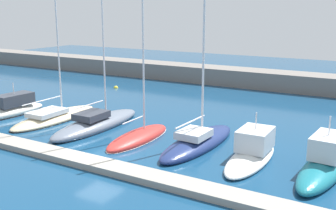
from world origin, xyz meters
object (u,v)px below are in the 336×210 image
object	(u,v)px
sailboat_navy_fifth	(198,141)
sailboat_slate_third	(97,123)
motorboat_teal_seventh	(325,163)
mooring_buoy_yellow	(116,88)
sailboat_red_fourth	(138,137)
motorboat_ivory_nearest	(12,109)
sailboat_sand_second	(55,116)
motorboat_white_sixth	(252,151)

from	to	relation	value
sailboat_navy_fifth	sailboat_slate_third	bearing A→B (deg)	92.73
motorboat_teal_seventh	mooring_buoy_yellow	world-z (taller)	motorboat_teal_seventh
sailboat_slate_third	sailboat_navy_fifth	bearing A→B (deg)	-89.65
motorboat_teal_seventh	sailboat_red_fourth	bearing A→B (deg)	96.44
sailboat_slate_third	sailboat_red_fourth	xyz separation A→B (m)	(4.60, -0.83, -0.21)
motorboat_ivory_nearest	motorboat_teal_seventh	distance (m)	26.50
sailboat_sand_second	motorboat_white_sixth	distance (m)	17.83
sailboat_red_fourth	motorboat_white_sixth	world-z (taller)	sailboat_red_fourth
mooring_buoy_yellow	motorboat_ivory_nearest	bearing A→B (deg)	-90.58
motorboat_white_sixth	motorboat_teal_seventh	world-z (taller)	motorboat_teal_seventh
sailboat_slate_third	sailboat_red_fourth	size ratio (longest dim) A/B	1.43
sailboat_sand_second	motorboat_ivory_nearest	bearing A→B (deg)	100.50
motorboat_teal_seventh	mooring_buoy_yellow	distance (m)	29.94
sailboat_slate_third	sailboat_red_fourth	distance (m)	4.68
sailboat_navy_fifth	mooring_buoy_yellow	xyz separation A→B (m)	(-17.93, 13.87, -0.36)
motorboat_ivory_nearest	sailboat_sand_second	distance (m)	4.48
sailboat_sand_second	sailboat_navy_fifth	size ratio (longest dim) A/B	1.22
sailboat_navy_fifth	mooring_buoy_yellow	size ratio (longest dim) A/B	28.39
mooring_buoy_yellow	sailboat_red_fourth	bearing A→B (deg)	-47.58
sailboat_sand_second	motorboat_white_sixth	bearing A→B (deg)	-93.21
motorboat_white_sixth	motorboat_teal_seventh	xyz separation A→B (m)	(4.30, 0.30, -0.01)
sailboat_sand_second	mooring_buoy_yellow	size ratio (longest dim) A/B	34.63
motorboat_ivory_nearest	motorboat_white_sixth	distance (m)	22.20
sailboat_slate_third	sailboat_navy_fifth	xyz separation A→B (m)	(8.95, 0.16, -0.06)
sailboat_navy_fifth	mooring_buoy_yellow	bearing A→B (deg)	53.99
motorboat_ivory_nearest	sailboat_sand_second	bearing A→B (deg)	-74.56
sailboat_red_fourth	motorboat_teal_seventh	world-z (taller)	sailboat_red_fourth
motorboat_ivory_nearest	motorboat_teal_seventh	bearing A→B (deg)	-85.03
sailboat_navy_fifth	motorboat_white_sixth	bearing A→B (deg)	-97.25
sailboat_red_fourth	mooring_buoy_yellow	xyz separation A→B (m)	(-13.57, 14.85, -0.21)
sailboat_slate_third	mooring_buoy_yellow	xyz separation A→B (m)	(-8.97, 14.03, -0.41)
sailboat_sand_second	sailboat_navy_fifth	distance (m)	13.71
motorboat_ivory_nearest	motorboat_white_sixth	bearing A→B (deg)	-85.53
motorboat_white_sixth	motorboat_teal_seventh	size ratio (longest dim) A/B	0.84
motorboat_ivory_nearest	sailboat_navy_fifth	world-z (taller)	sailboat_navy_fifth
sailboat_red_fourth	motorboat_white_sixth	xyz separation A→B (m)	(8.47, 0.33, 0.36)
sailboat_slate_third	sailboat_sand_second	bearing A→B (deg)	88.37
motorboat_ivory_nearest	mooring_buoy_yellow	world-z (taller)	motorboat_ivory_nearest
sailboat_red_fourth	mooring_buoy_yellow	size ratio (longest dim) A/B	25.59
motorboat_ivory_nearest	motorboat_teal_seventh	xyz separation A→B (m)	(26.49, 0.64, -0.03)
sailboat_red_fourth	motorboat_ivory_nearest	bearing A→B (deg)	89.87
sailboat_red_fourth	mooring_buoy_yellow	distance (m)	20.12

